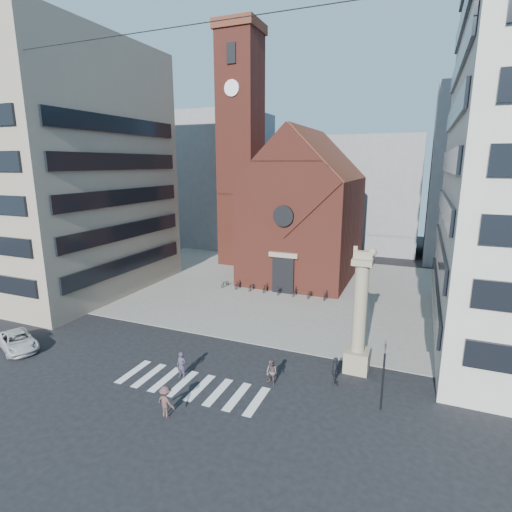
{
  "coord_description": "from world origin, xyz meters",
  "views": [
    {
      "loc": [
        13.16,
        -22.59,
        13.85
      ],
      "look_at": [
        0.49,
        8.0,
        6.13
      ],
      "focal_mm": 28.0,
      "sensor_mm": 36.0,
      "label": 1
    }
  ],
  "objects_px": {
    "traffic_light": "(383,373)",
    "pedestrian_2": "(335,371)",
    "white_car": "(17,341)",
    "scooter_0": "(225,283)",
    "pedestrian_0": "(181,365)",
    "pedestrian_1": "(272,373)",
    "lion_column": "(359,323)"
  },
  "relations": [
    {
      "from": "pedestrian_1",
      "to": "white_car",
      "type": "bearing_deg",
      "value": -152.61
    },
    {
      "from": "pedestrian_0",
      "to": "pedestrian_1",
      "type": "bearing_deg",
      "value": 19.4
    },
    {
      "from": "lion_column",
      "to": "pedestrian_2",
      "type": "xyz_separation_m",
      "value": [
        -1.01,
        -2.37,
        -2.52
      ]
    },
    {
      "from": "white_car",
      "to": "pedestrian_0",
      "type": "height_order",
      "value": "pedestrian_0"
    },
    {
      "from": "pedestrian_0",
      "to": "lion_column",
      "type": "bearing_deg",
      "value": 31.98
    },
    {
      "from": "white_car",
      "to": "pedestrian_0",
      "type": "bearing_deg",
      "value": -61.28
    },
    {
      "from": "lion_column",
      "to": "scooter_0",
      "type": "height_order",
      "value": "lion_column"
    },
    {
      "from": "white_car",
      "to": "pedestrian_1",
      "type": "height_order",
      "value": "pedestrian_1"
    },
    {
      "from": "traffic_light",
      "to": "pedestrian_2",
      "type": "relative_size",
      "value": 2.29
    },
    {
      "from": "white_car",
      "to": "pedestrian_2",
      "type": "height_order",
      "value": "pedestrian_2"
    },
    {
      "from": "lion_column",
      "to": "pedestrian_0",
      "type": "bearing_deg",
      "value": -152.86
    },
    {
      "from": "scooter_0",
      "to": "lion_column",
      "type": "bearing_deg",
      "value": -32.72
    },
    {
      "from": "white_car",
      "to": "pedestrian_2",
      "type": "xyz_separation_m",
      "value": [
        23.38,
        4.24,
        0.3
      ]
    },
    {
      "from": "lion_column",
      "to": "white_car",
      "type": "xyz_separation_m",
      "value": [
        -24.39,
        -6.6,
        -2.81
      ]
    },
    {
      "from": "lion_column",
      "to": "pedestrian_0",
      "type": "height_order",
      "value": "lion_column"
    },
    {
      "from": "traffic_light",
      "to": "pedestrian_2",
      "type": "bearing_deg",
      "value": 151.41
    },
    {
      "from": "white_car",
      "to": "pedestrian_0",
      "type": "xyz_separation_m",
      "value": [
        13.86,
        1.21,
        0.26
      ]
    },
    {
      "from": "white_car",
      "to": "pedestrian_2",
      "type": "relative_size",
      "value": 2.46
    },
    {
      "from": "traffic_light",
      "to": "white_car",
      "type": "bearing_deg",
      "value": -174.36
    },
    {
      "from": "scooter_0",
      "to": "pedestrian_2",
      "type": "bearing_deg",
      "value": -39.09
    },
    {
      "from": "white_car",
      "to": "pedestrian_2",
      "type": "distance_m",
      "value": 23.76
    },
    {
      "from": "pedestrian_1",
      "to": "scooter_0",
      "type": "height_order",
      "value": "pedestrian_1"
    },
    {
      "from": "white_car",
      "to": "pedestrian_1",
      "type": "xyz_separation_m",
      "value": [
        19.63,
        2.71,
        0.19
      ]
    },
    {
      "from": "scooter_0",
      "to": "traffic_light",
      "type": "bearing_deg",
      "value": -36.93
    },
    {
      "from": "pedestrian_2",
      "to": "scooter_0",
      "type": "height_order",
      "value": "pedestrian_2"
    },
    {
      "from": "pedestrian_0",
      "to": "scooter_0",
      "type": "relative_size",
      "value": 1.13
    },
    {
      "from": "traffic_light",
      "to": "pedestrian_2",
      "type": "distance_m",
      "value": 3.67
    },
    {
      "from": "white_car",
      "to": "pedestrian_1",
      "type": "distance_m",
      "value": 19.82
    },
    {
      "from": "traffic_light",
      "to": "white_car",
      "type": "height_order",
      "value": "traffic_light"
    },
    {
      "from": "pedestrian_2",
      "to": "scooter_0",
      "type": "bearing_deg",
      "value": 35.1
    },
    {
      "from": "lion_column",
      "to": "traffic_light",
      "type": "height_order",
      "value": "lion_column"
    },
    {
      "from": "lion_column",
      "to": "scooter_0",
      "type": "relative_size",
      "value": 5.44
    }
  ]
}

